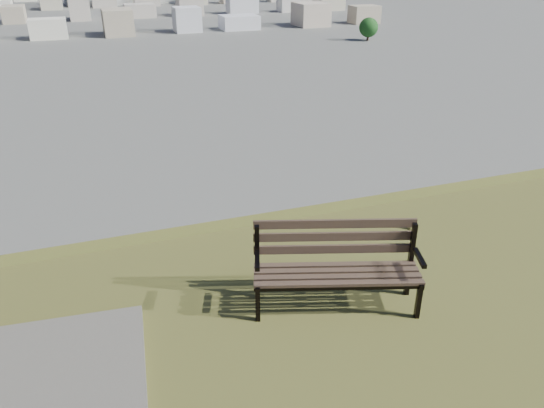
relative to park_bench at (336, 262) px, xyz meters
name	(u,v)px	position (x,y,z in m)	size (l,w,h in m)	color
park_bench	(336,262)	(0.00, 0.00, 0.00)	(1.79, 1.04, 0.89)	#453727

